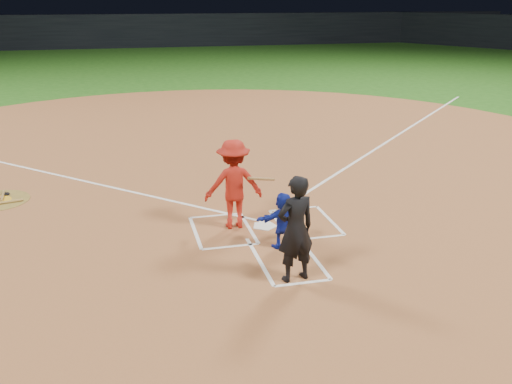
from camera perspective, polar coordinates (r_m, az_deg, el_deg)
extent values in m
plane|color=#1E5014|center=(13.06, 0.86, -3.48)|extent=(120.00, 120.00, 0.00)
cylinder|color=brown|center=(18.61, -3.81, 3.47)|extent=(28.00, 28.00, 0.01)
cube|color=black|center=(59.83, -11.26, 15.53)|extent=(80.00, 1.20, 3.20)
cylinder|color=white|center=(13.05, 0.86, -3.40)|extent=(0.60, 0.60, 0.02)
cylinder|color=olive|center=(16.28, -24.00, -0.34)|extent=(0.13, 0.84, 0.06)
cylinder|color=#A47D3C|center=(15.74, -23.77, -0.94)|extent=(0.83, 0.27, 0.06)
torus|color=black|center=(16.42, -23.74, -0.18)|extent=(0.19, 0.19, 0.05)
imported|color=#13229A|center=(11.81, 2.73, -2.83)|extent=(1.15, 0.52, 1.19)
imported|color=black|center=(10.33, 3.98, -3.71)|extent=(0.83, 0.64, 2.02)
cube|color=white|center=(13.69, -4.08, -2.36)|extent=(1.22, 0.08, 0.01)
cube|color=white|center=(12.03, -2.57, -5.47)|extent=(1.22, 0.08, 0.01)
cube|color=white|center=(12.97, -0.72, -3.57)|extent=(0.08, 1.83, 0.01)
cube|color=white|center=(12.77, -6.07, -4.06)|extent=(0.08, 1.83, 0.01)
cube|color=white|center=(14.12, 3.77, -1.67)|extent=(1.22, 0.08, 0.01)
cube|color=white|center=(12.52, 6.28, -4.55)|extent=(1.22, 0.08, 0.01)
cube|color=white|center=(13.14, 2.42, -3.27)|extent=(0.08, 1.83, 0.01)
cube|color=white|center=(13.51, 7.41, -2.78)|extent=(0.08, 1.83, 0.01)
cube|color=white|center=(11.43, 0.34, -6.86)|extent=(0.08, 2.20, 0.01)
cube|color=white|center=(11.72, 5.60, -6.26)|extent=(0.08, 2.20, 0.01)
cube|color=white|center=(10.63, 4.72, -9.05)|extent=(1.10, 0.08, 0.01)
cube|color=white|center=(22.13, 13.93, 5.51)|extent=(14.21, 14.21, 0.01)
imported|color=#AB1D13|center=(12.71, -2.26, 0.79)|extent=(1.32, 0.78, 2.03)
cylinder|color=olive|center=(12.66, 0.54, 1.32)|extent=(0.75, 0.50, 0.28)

